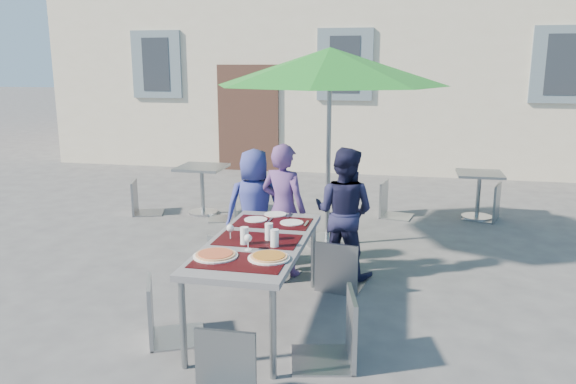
% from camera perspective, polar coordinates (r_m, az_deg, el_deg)
% --- Properties ---
extents(ground, '(90.00, 90.00, 0.00)m').
position_cam_1_polar(ground, '(4.63, -5.62, -15.76)').
color(ground, '#444446').
rests_on(ground, ground).
extents(dining_table, '(0.80, 1.85, 0.76)m').
position_cam_1_polar(dining_table, '(4.82, -3.09, -5.51)').
color(dining_table, '#4B4B50').
rests_on(dining_table, ground).
extents(pizza_near_left, '(0.35, 0.35, 0.03)m').
position_cam_1_polar(pizza_near_left, '(4.42, -7.38, -6.35)').
color(pizza_near_left, white).
rests_on(pizza_near_left, dining_table).
extents(pizza_near_right, '(0.33, 0.33, 0.03)m').
position_cam_1_polar(pizza_near_right, '(4.34, -1.96, -6.61)').
color(pizza_near_right, white).
rests_on(pizza_near_right, dining_table).
extents(glassware, '(0.49, 0.35, 0.15)m').
position_cam_1_polar(glassware, '(4.68, -3.08, -4.39)').
color(glassware, silver).
rests_on(glassware, dining_table).
extents(place_settings, '(0.62, 0.48, 0.01)m').
position_cam_1_polar(place_settings, '(5.41, -1.37, -2.72)').
color(place_settings, white).
rests_on(place_settings, dining_table).
extents(child_0, '(0.75, 0.61, 1.32)m').
position_cam_1_polar(child_0, '(6.24, -3.40, -1.58)').
color(child_0, navy).
rests_on(child_0, ground).
extents(child_1, '(0.60, 0.48, 1.42)m').
position_cam_1_polar(child_1, '(5.94, -0.46, -1.81)').
color(child_1, '#53366E').
rests_on(child_1, ground).
extents(child_2, '(0.75, 0.56, 1.38)m').
position_cam_1_polar(child_2, '(5.94, 5.68, -2.07)').
color(child_2, '#191A38').
rests_on(child_2, ground).
extents(chair_0, '(0.48, 0.48, 0.86)m').
position_cam_1_polar(chair_0, '(5.95, -6.19, -3.98)').
color(chair_0, '#91989C').
rests_on(chair_0, ground).
extents(chair_1, '(0.48, 0.48, 0.85)m').
position_cam_1_polar(chair_1, '(5.88, -1.46, -4.15)').
color(chair_1, gray).
rests_on(chair_1, ground).
extents(chair_2, '(0.50, 0.51, 0.98)m').
position_cam_1_polar(chair_2, '(5.55, 5.27, -4.38)').
color(chair_2, gray).
rests_on(chair_2, ground).
extents(chair_3, '(0.58, 0.58, 0.99)m').
position_cam_1_polar(chair_3, '(4.66, -12.72, -8.03)').
color(chair_3, '#91969C').
rests_on(chair_3, ground).
extents(chair_4, '(0.55, 0.55, 1.04)m').
position_cam_1_polar(chair_4, '(4.22, 5.10, -9.45)').
color(chair_4, gray).
rests_on(chair_4, ground).
extents(chair_5, '(0.43, 0.44, 0.95)m').
position_cam_1_polar(chair_5, '(3.72, -6.95, -13.71)').
color(chair_5, gray).
rests_on(chair_5, ground).
extents(patio_umbrella, '(2.76, 2.76, 2.41)m').
position_cam_1_polar(patio_umbrella, '(6.72, 4.28, 12.45)').
color(patio_umbrella, '#B2B4BA').
rests_on(patio_umbrella, ground).
extents(cafe_table_0, '(0.68, 0.68, 0.73)m').
position_cam_1_polar(cafe_table_0, '(8.49, -8.71, 1.04)').
color(cafe_table_0, '#B2B4BA').
rests_on(cafe_table_0, ground).
extents(bg_chair_l_0, '(0.54, 0.54, 0.96)m').
position_cam_1_polar(bg_chair_l_0, '(8.68, -14.78, 1.48)').
color(bg_chair_l_0, gray).
rests_on(bg_chair_l_0, ground).
extents(bg_chair_r_0, '(0.51, 0.51, 0.90)m').
position_cam_1_polar(bg_chair_r_0, '(8.13, -6.16, 0.82)').
color(bg_chair_r_0, gray).
rests_on(bg_chair_r_0, ground).
extents(cafe_table_1, '(0.64, 0.64, 0.68)m').
position_cam_1_polar(cafe_table_1, '(8.61, 18.81, 0.31)').
color(cafe_table_1, '#B2B4BA').
rests_on(cafe_table_1, ground).
extents(bg_chair_l_1, '(0.52, 0.51, 0.98)m').
position_cam_1_polar(bg_chair_l_1, '(8.38, 10.46, 1.40)').
color(bg_chair_l_1, '#91989C').
rests_on(bg_chair_l_1, ground).
extents(bg_chair_r_1, '(0.57, 0.56, 1.02)m').
position_cam_1_polar(bg_chair_r_1, '(8.55, 19.92, 1.25)').
color(bg_chair_r_1, gray).
rests_on(bg_chair_r_1, ground).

